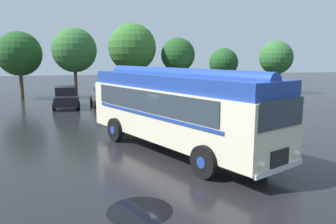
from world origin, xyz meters
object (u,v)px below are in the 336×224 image
vintage_bus (176,106)px  box_van (201,86)px  car_mid_left (104,95)px  car_near_left (66,97)px  car_mid_right (139,94)px  car_far_right (170,94)px

vintage_bus → box_van: (5.84, 14.55, -0.53)m
car_mid_left → box_van: 8.53m
car_near_left → car_mid_left: 2.95m
car_near_left → car_mid_right: 5.89m
car_mid_right → car_mid_left: bearing=-171.4°
vintage_bus → car_mid_left: 14.04m
car_near_left → car_mid_left: (2.92, 0.43, 0.00)m
car_mid_left → car_mid_right: size_ratio=1.03×
box_van → car_near_left: bearing=-173.8°
car_near_left → box_van: box_van is taller
car_mid_right → box_van: box_van is taller
car_mid_left → car_mid_right: 2.94m
car_mid_left → car_far_right: (5.54, 0.07, 0.00)m
vintage_bus → car_mid_left: vintage_bus is taller
car_near_left → car_far_right: bearing=3.4°
car_mid_left → car_far_right: size_ratio=1.00×
car_near_left → car_mid_right: (5.83, 0.87, 0.00)m
vintage_bus → car_near_left: vintage_bus is taller
vintage_bus → car_near_left: size_ratio=2.36×
car_near_left → car_far_right: (8.46, 0.50, 0.00)m
car_mid_right → vintage_bus: bearing=-91.1°
car_near_left → car_far_right: same height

